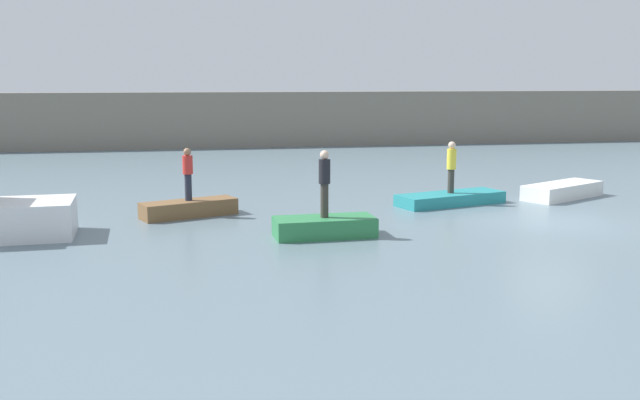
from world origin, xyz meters
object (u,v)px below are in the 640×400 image
Objects in this scene: person_dark_shirt at (324,180)px; rowboat_green at (324,227)px; person_red_shirt at (188,171)px; rowboat_brown at (189,208)px; person_yellow_shirt at (451,164)px; rowboat_white at (562,191)px; rowboat_teal at (450,199)px.

rowboat_green is at bearing 180.00° from person_dark_shirt.
rowboat_brown is at bearing -165.96° from person_red_shirt.
rowboat_white is at bearing 6.36° from person_yellow_shirt.
rowboat_white is at bearing 23.69° from rowboat_green.
person_yellow_shirt is (0.00, 0.00, 1.20)m from rowboat_teal.
rowboat_teal is 2.34× the size of person_red_shirt.
person_yellow_shirt is (5.28, 4.20, 1.13)m from rowboat_green.
person_dark_shirt reaches higher than rowboat_white.
rowboat_white is at bearing 4.37° from person_red_shirt.
rowboat_brown is 1.81× the size of person_red_shirt.
rowboat_green is at bearing -45.38° from person_red_shirt.
rowboat_green is 1.31m from person_dark_shirt.
person_red_shirt is (0.00, 0.00, 1.18)m from rowboat_brown.
rowboat_brown is at bearing 132.61° from rowboat_green.
rowboat_white is at bearing 25.70° from person_dark_shirt.
rowboat_white reaches higher than rowboat_brown.
rowboat_green is at bearing -141.48° from person_yellow_shirt.
rowboat_white is 10.92m from person_dark_shirt.
person_dark_shirt is 6.75m from person_yellow_shirt.
rowboat_teal is 4.52m from rowboat_white.
person_red_shirt is at bearing 156.53° from rowboat_white.
rowboat_green is at bearing -157.84° from rowboat_teal.
person_yellow_shirt reaches higher than rowboat_white.
person_dark_shirt reaches higher than rowboat_green.
person_dark_shirt is (3.63, -3.68, 1.32)m from rowboat_brown.
rowboat_teal is (8.91, 0.52, -0.06)m from rowboat_brown.
rowboat_brown is at bearing -176.64° from person_yellow_shirt.
rowboat_teal is 2.09× the size of person_dark_shirt.
person_dark_shirt is 1.12× the size of person_red_shirt.
rowboat_white is 2.07× the size of person_red_shirt.
person_yellow_shirt reaches higher than rowboat_brown.
person_red_shirt is at bearing -7.05° from rowboat_brown.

